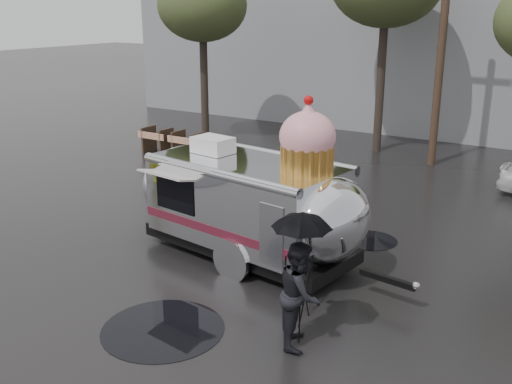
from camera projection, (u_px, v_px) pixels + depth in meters
The scene contains 9 objects.
ground at pixel (89, 300), 11.79m from camera, with size 120.00×120.00×0.00m, color black.
puddles at pixel (116, 273), 12.99m from camera, with size 10.31×9.56×0.01m.
utility_pole at pixel (443, 33), 20.36m from camera, with size 1.60×0.28×9.00m.
tree_left at pixel (202, 6), 24.18m from camera, with size 3.64×3.64×6.95m.
barricade_row at pixel (187, 145), 22.49m from camera, with size 4.30×0.80×1.00m.
airstream_trailer at pixel (251, 200), 13.42m from camera, with size 7.28×3.05×3.94m.
person_right at pixel (300, 294), 10.04m from camera, with size 0.89×0.50×1.86m, color black.
umbrella_black at pixel (302, 236), 9.73m from camera, with size 1.23×1.23×2.39m.
tripod at pixel (298, 279), 10.82m from camera, with size 0.59×0.54×1.42m.
Camera 1 is at (8.49, -7.15, 5.58)m, focal length 42.00 mm.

